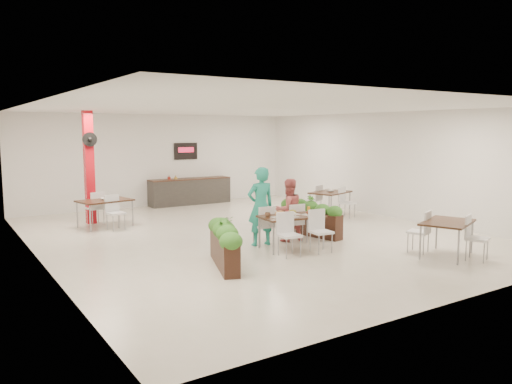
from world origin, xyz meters
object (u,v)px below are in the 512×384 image
red_column (89,166)px  diner_man (261,206)px  side_table_b (330,195)px  diner_woman (288,210)px  planter_left (224,241)px  side_table_a (105,204)px  main_table (291,221)px  service_counter (190,191)px  planter_right (311,216)px  side_table_c (447,227)px

red_column → diner_man: red_column is taller
red_column → side_table_b: red_column is taller
diner_woman → planter_left: diner_woman is taller
side_table_a → side_table_b: bearing=-27.9°
main_table → side_table_a: size_ratio=1.04×
service_counter → red_column: bearing=-155.0°
service_counter → planter_right: service_counter is taller
side_table_a → side_table_c: (5.12, -7.19, -0.01)m
side_table_c → main_table: bearing=113.3°
red_column → planter_right: red_column is taller
diner_man → side_table_c: diner_man is taller
red_column → service_counter: bearing=25.0°
planter_left → side_table_a: bearing=98.3°
service_counter → planter_right: size_ratio=1.57×
service_counter → side_table_a: (-3.80, -2.58, 0.15)m
side_table_a → side_table_c: same height
service_counter → planter_left: bearing=-110.9°
diner_man → diner_woman: 0.81m
main_table → planter_right: planter_right is taller
diner_man → planter_left: size_ratio=1.00×
diner_woman → side_table_b: bearing=-139.6°
main_table → diner_woman: diner_woman is taller
diner_woman → side_table_b: 3.95m
planter_left → side_table_c: 4.72m
red_column → diner_woman: bearing=-55.5°
main_table → side_table_a: 5.59m
side_table_c → side_table_b: bearing=53.9°
diner_man → red_column: bearing=-56.2°
red_column → planter_left: 6.23m
red_column → diner_man: 5.60m
red_column → side_table_b: bearing=-22.1°
red_column → planter_right: size_ratio=1.67×
diner_man → planter_right: 1.74m
planter_right → side_table_b: bearing=39.6°
service_counter → side_table_c: service_counter is taller
diner_woman → red_column: bearing=-49.3°
service_counter → planter_left: (-3.02, -7.91, 0.02)m
planter_right → side_table_c: planter_right is taller
service_counter → main_table: service_counter is taller
side_table_a → side_table_c: 8.83m
planter_right → side_table_c: 3.41m
diner_man → side_table_b: (4.07, 2.22, -0.27)m
diner_woman → side_table_a: bearing=-46.7°
main_table → diner_woman: 0.78m
planter_right → side_table_b: planter_right is taller
diner_woman → planter_left: bearing=31.4°
main_table → side_table_b: 4.66m
planter_left → side_table_a: planter_left is taller
diner_man → side_table_c: size_ratio=1.10×
diner_man → diner_woman: (0.80, 0.00, -0.16)m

